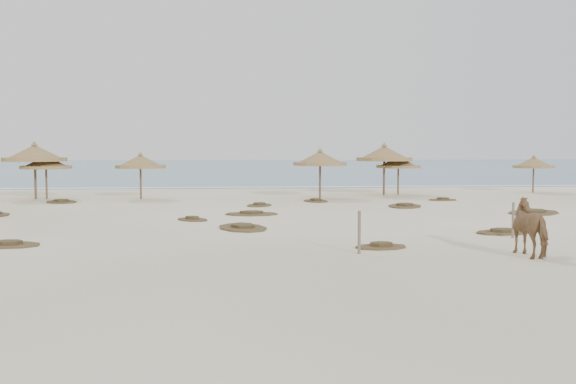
# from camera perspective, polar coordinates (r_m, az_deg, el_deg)

# --- Properties ---
(ground) EXTENTS (160.00, 160.00, 0.00)m
(ground) POSITION_cam_1_polar(r_m,az_deg,el_deg) (20.18, -1.51, -4.20)
(ground) COLOR #FAEFCE
(ground) RESTS_ON ground
(ocean) EXTENTS (200.00, 100.00, 0.01)m
(ocean) POSITION_cam_1_polar(r_m,az_deg,el_deg) (94.99, -4.41, 2.25)
(ocean) COLOR #2C6084
(ocean) RESTS_ON ground
(foam_line) EXTENTS (70.00, 0.60, 0.01)m
(foam_line) POSITION_cam_1_polar(r_m,az_deg,el_deg) (46.04, -3.58, 0.41)
(foam_line) COLOR white
(foam_line) RESTS_ON ground
(palapa_0) EXTENTS (3.94, 3.94, 3.23)m
(palapa_0) POSITION_cam_1_polar(r_m,az_deg,el_deg) (38.15, -21.60, 3.16)
(palapa_0) COLOR brown
(palapa_0) RESTS_ON ground
(palapa_1) EXTENTS (3.61, 3.61, 2.59)m
(palapa_1) POSITION_cam_1_polar(r_m,az_deg,el_deg) (38.03, -20.72, 2.43)
(palapa_1) COLOR brown
(palapa_1) RESTS_ON ground
(palapa_2) EXTENTS (3.51, 3.51, 2.64)m
(palapa_2) POSITION_cam_1_polar(r_m,az_deg,el_deg) (36.47, -12.98, 2.59)
(palapa_2) COLOR brown
(palapa_2) RESTS_ON ground
(palapa_3) EXTENTS (3.63, 3.63, 2.85)m
(palapa_3) POSITION_cam_1_polar(r_m,az_deg,el_deg) (36.20, 2.87, 2.94)
(palapa_3) COLOR brown
(palapa_3) RESTS_ON ground
(palapa_4) EXTENTS (4.06, 4.06, 3.17)m
(palapa_4) POSITION_cam_1_polar(r_m,az_deg,el_deg) (38.82, 8.55, 3.34)
(palapa_4) COLOR brown
(palapa_4) RESTS_ON ground
(palapa_5) EXTENTS (3.44, 3.44, 2.50)m
(palapa_5) POSITION_cam_1_polar(r_m,az_deg,el_deg) (39.35, 9.78, 2.57)
(palapa_5) COLOR brown
(palapa_5) RESTS_ON ground
(palapa_6) EXTENTS (3.29, 3.29, 2.41)m
(palapa_6) POSITION_cam_1_polar(r_m,az_deg,el_deg) (43.58, 21.00, 2.41)
(palapa_6) COLOR brown
(palapa_6) RESTS_ON ground
(horse) EXTENTS (0.99, 1.88, 1.53)m
(horse) POSITION_cam_1_polar(r_m,az_deg,el_deg) (18.17, 21.01, -2.95)
(horse) COLOR olive
(horse) RESTS_ON ground
(fence_post_near) EXTENTS (0.09, 0.09, 1.17)m
(fence_post_near) POSITION_cam_1_polar(r_m,az_deg,el_deg) (17.45, 6.36, -3.58)
(fence_post_near) COLOR #716455
(fence_post_near) RESTS_ON ground
(fence_post_far) EXTENTS (0.10, 0.10, 1.13)m
(fence_post_far) POSITION_cam_1_polar(r_m,az_deg,el_deg) (21.59, 19.37, -2.38)
(fence_post_far) COLOR #716455
(fence_post_far) RESTS_ON ground
(scrub_2) EXTENTS (1.69, 1.73, 0.16)m
(scrub_2) POSITION_cam_1_polar(r_m,az_deg,el_deg) (25.57, -8.49, -2.39)
(scrub_2) COLOR brown
(scrub_2) RESTS_ON ground
(scrub_3) EXTENTS (2.33, 1.57, 0.16)m
(scrub_3) POSITION_cam_1_polar(r_m,az_deg,el_deg) (27.46, -3.26, -1.92)
(scrub_3) COLOR brown
(scrub_3) RESTS_ON ground
(scrub_4) EXTENTS (2.06, 1.54, 0.16)m
(scrub_4) POSITION_cam_1_polar(r_m,az_deg,el_deg) (22.66, 18.49, -3.38)
(scrub_4) COLOR brown
(scrub_4) RESTS_ON ground
(scrub_5) EXTENTS (3.47, 3.41, 0.16)m
(scrub_5) POSITION_cam_1_polar(r_m,az_deg,el_deg) (29.98, 20.99, -1.68)
(scrub_5) COLOR brown
(scrub_5) RESTS_ON ground
(scrub_6) EXTENTS (2.39, 2.73, 0.16)m
(scrub_6) POSITION_cam_1_polar(r_m,az_deg,el_deg) (35.51, -19.51, -0.80)
(scrub_6) COLOR brown
(scrub_6) RESTS_ON ground
(scrub_7) EXTENTS (1.62, 2.06, 0.16)m
(scrub_7) POSITION_cam_1_polar(r_m,az_deg,el_deg) (34.00, 2.48, -0.77)
(scrub_7) COLOR brown
(scrub_7) RESTS_ON ground
(scrub_9) EXTENTS (2.27, 2.86, 0.16)m
(scrub_9) POSITION_cam_1_polar(r_m,az_deg,el_deg) (22.80, -4.07, -3.14)
(scrub_9) COLOR brown
(scrub_9) RESTS_ON ground
(scrub_10) EXTENTS (1.62, 1.12, 0.16)m
(scrub_10) POSITION_cam_1_polar(r_m,az_deg,el_deg) (35.75, 13.59, -0.65)
(scrub_10) COLOR brown
(scrub_10) RESTS_ON ground
(scrub_11) EXTENTS (1.98, 1.41, 0.16)m
(scrub_11) POSITION_cam_1_polar(r_m,az_deg,el_deg) (20.46, -23.61, -4.28)
(scrub_11) COLOR brown
(scrub_11) RESTS_ON ground
(scrub_12) EXTENTS (1.67, 1.24, 0.16)m
(scrub_12) POSITION_cam_1_polar(r_m,az_deg,el_deg) (18.61, 8.26, -4.78)
(scrub_12) COLOR brown
(scrub_12) RESTS_ON ground
(scrub_13) EXTENTS (1.69, 2.06, 0.16)m
(scrub_13) POSITION_cam_1_polar(r_m,az_deg,el_deg) (31.55, -2.58, -1.15)
(scrub_13) COLOR brown
(scrub_13) RESTS_ON ground
(scrub_14) EXTENTS (2.31, 2.83, 0.16)m
(scrub_14) POSITION_cam_1_polar(r_m,az_deg,el_deg) (31.60, 10.34, -1.20)
(scrub_14) COLOR brown
(scrub_14) RESTS_ON ground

